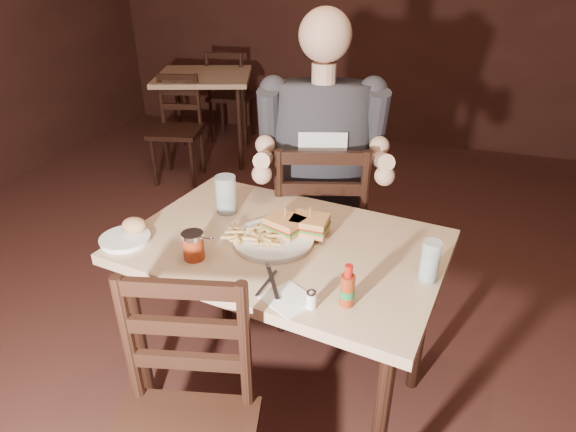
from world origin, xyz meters
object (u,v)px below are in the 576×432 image
(bg_table, at_px, (204,84))
(diner, at_px, (322,132))
(glass_left, at_px, (226,194))
(hot_sauce, at_px, (348,285))
(glass_right, at_px, (430,261))
(dinner_plate, at_px, (274,240))
(bg_chair_far, at_px, (232,96))
(bg_chair_near, at_px, (176,131))
(syrup_dispenser, at_px, (193,246))
(chair_far, at_px, (318,229))
(main_table, at_px, (284,263))
(side_plate, at_px, (125,240))

(bg_table, bearing_deg, diner, -50.31)
(glass_left, height_order, hot_sauce, glass_left)
(diner, relative_size, glass_right, 7.27)
(dinner_plate, height_order, glass_right, glass_right)
(bg_chair_far, height_order, bg_chair_near, bg_chair_far)
(bg_chair_near, bearing_deg, syrup_dispenser, -70.62)
(chair_far, relative_size, hot_sauce, 7.11)
(main_table, relative_size, dinner_plate, 4.26)
(chair_far, distance_m, glass_right, 0.93)
(bg_chair_near, bearing_deg, bg_chair_far, 76.90)
(syrup_dispenser, bearing_deg, diner, 80.28)
(hot_sauce, height_order, syrup_dispenser, hot_sauce)
(chair_far, bearing_deg, glass_left, 43.19)
(bg_table, xyz_separation_m, glass_right, (2.09, -2.52, 0.16))
(bg_chair_near, relative_size, syrup_dispenser, 8.60)
(bg_table, distance_m, hot_sauce, 3.31)
(glass_right, bearing_deg, bg_chair_near, 136.69)
(bg_chair_far, relative_size, glass_right, 6.53)
(bg_chair_far, relative_size, hot_sauce, 6.54)
(bg_chair_far, distance_m, glass_right, 3.74)
(bg_table, distance_m, diner, 2.48)
(bg_table, xyz_separation_m, side_plate, (1.05, -2.63, 0.10))
(bg_table, relative_size, hot_sauce, 7.44)
(main_table, bearing_deg, diner, 91.32)
(diner, xyz_separation_m, glass_left, (-0.28, -0.41, -0.16))
(chair_far, xyz_separation_m, dinner_plate, (-0.01, -0.62, 0.29))
(bg_table, height_order, diner, diner)
(side_plate, bearing_deg, chair_far, 56.76)
(syrup_dispenser, bearing_deg, glass_left, 104.51)
(chair_far, bearing_deg, bg_chair_far, -73.64)
(bg_chair_near, distance_m, glass_left, 2.22)
(bg_chair_near, relative_size, diner, 0.85)
(bg_chair_near, height_order, syrup_dispenser, syrup_dispenser)
(diner, bearing_deg, bg_table, 113.01)
(chair_far, xyz_separation_m, bg_chair_near, (-1.56, 1.30, -0.06))
(dinner_plate, bearing_deg, syrup_dispenser, -140.32)
(chair_far, relative_size, side_plate, 5.60)
(side_plate, bearing_deg, bg_chair_far, 108.23)
(chair_far, bearing_deg, bg_table, -66.51)
(main_table, bearing_deg, glass_left, 152.80)
(bg_chair_near, xyz_separation_m, dinner_plate, (1.55, -1.92, 0.36))
(glass_left, bearing_deg, bg_chair_near, 126.48)
(bg_chair_near, relative_size, glass_left, 5.58)
(bg_chair_near, xyz_separation_m, glass_left, (1.29, -1.75, 0.42))
(bg_chair_far, bearing_deg, dinner_plate, 109.91)
(chair_far, xyz_separation_m, syrup_dispenser, (-0.22, -0.80, 0.33))
(glass_left, bearing_deg, side_plate, -127.22)
(bg_chair_near, xyz_separation_m, side_plate, (1.05, -2.08, 0.35))
(glass_right, relative_size, side_plate, 0.79)
(glass_left, distance_m, hot_sauce, 0.72)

